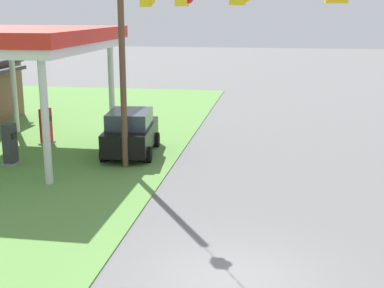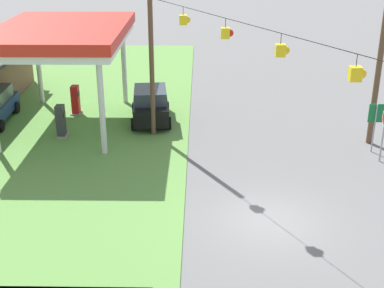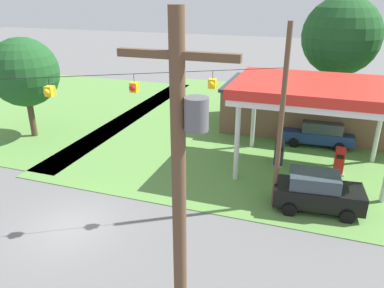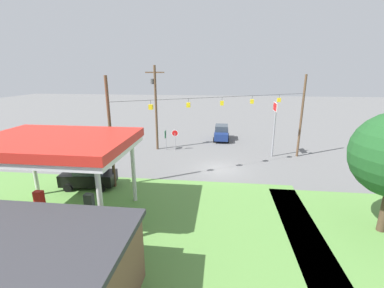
{
  "view_description": "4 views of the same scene",
  "coord_description": "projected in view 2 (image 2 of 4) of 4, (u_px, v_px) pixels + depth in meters",
  "views": [
    {
      "loc": [
        -11.23,
        -0.85,
        6.12
      ],
      "look_at": [
        4.43,
        1.65,
        2.14
      ],
      "focal_mm": 50.0,
      "sensor_mm": 36.0,
      "label": 1
    },
    {
      "loc": [
        -17.23,
        2.61,
        10.31
      ],
      "look_at": [
        4.24,
        2.94,
        1.32
      ],
      "focal_mm": 50.0,
      "sensor_mm": 36.0,
      "label": 2
    },
    {
      "loc": [
        10.01,
        -11.83,
        10.1
      ],
      "look_at": [
        4.46,
        4.31,
        3.08
      ],
      "focal_mm": 35.0,
      "sensor_mm": 36.0,
      "label": 3
    },
    {
      "loc": [
        -0.01,
        23.62,
        9.19
      ],
      "look_at": [
        2.53,
        1.85,
        2.98
      ],
      "focal_mm": 24.0,
      "sensor_mm": 36.0,
      "label": 4
    }
  ],
  "objects": [
    {
      "name": "fuel_pump_near",
      "position": [
        61.0,
        122.0,
        27.26
      ],
      "size": [
        0.71,
        0.56,
        1.7
      ],
      "color": "gray",
      "rests_on": "ground"
    },
    {
      "name": "signal_span_gantry",
      "position": [
        278.0,
        94.0,
        17.93
      ],
      "size": [
        17.4,
        10.24,
        8.93
      ],
      "color": "brown",
      "rests_on": "ground"
    },
    {
      "name": "route_sign",
      "position": [
        375.0,
        118.0,
        25.18
      ],
      "size": [
        0.1,
        0.7,
        2.4
      ],
      "color": "gray",
      "rests_on": "ground"
    },
    {
      "name": "fuel_pump_far",
      "position": [
        76.0,
        101.0,
        30.46
      ],
      "size": [
        0.71,
        0.56,
        1.7
      ],
      "color": "gray",
      "rests_on": "ground"
    },
    {
      "name": "car_at_pumps_front",
      "position": [
        151.0,
        104.0,
        29.27
      ],
      "size": [
        4.41,
        2.42,
        1.96
      ],
      "rotation": [
        0.0,
        0.0,
        0.1
      ],
      "color": "black",
      "rests_on": "ground"
    },
    {
      "name": "ground_plane",
      "position": [
        269.0,
        221.0,
        19.84
      ],
      "size": [
        160.0,
        160.0,
        0.0
      ],
      "primitive_type": "plane",
      "color": "slate"
    },
    {
      "name": "gas_station_canopy",
      "position": [
        62.0,
        36.0,
        27.29
      ],
      "size": [
        9.11,
        6.52,
        5.4
      ],
      "color": "silver",
      "rests_on": "ground"
    },
    {
      "name": "utility_pole_main",
      "position": [
        383.0,
        32.0,
        24.76
      ],
      "size": [
        2.2,
        0.44,
        9.9
      ],
      "color": "brown",
      "rests_on": "ground"
    }
  ]
}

